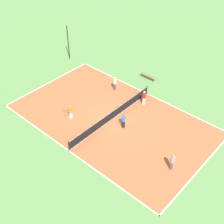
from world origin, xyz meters
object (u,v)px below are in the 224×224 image
at_px(player_far_white, 115,83).
at_px(tennis_ball_right_alley, 185,118).
at_px(tennis_net, 112,115).
at_px(tennis_ball_far_baseline, 93,98).
at_px(player_center_orange, 70,111).
at_px(player_coach_red, 144,97).
at_px(tennis_ball_left_sideline, 70,76).
at_px(bench, 148,76).
at_px(player_baseline_gray, 172,161).
at_px(tennis_ball_midcourt, 83,79).
at_px(player_near_blue, 123,120).
at_px(fence_post_back_right, 68,43).

xyz_separation_m(player_far_white, tennis_ball_right_alley, (0.96, -8.38, -0.87)).
xyz_separation_m(tennis_net, tennis_ball_far_baseline, (1.20, 3.71, -0.48)).
xyz_separation_m(player_center_orange, player_coach_red, (6.54, -3.94, 0.07)).
bearing_deg(player_coach_red, tennis_ball_left_sideline, -36.21).
distance_m(player_center_orange, tennis_ball_right_alley, 11.27).
height_order(bench, tennis_ball_left_sideline, bench).
relative_size(player_far_white, player_center_orange, 1.05).
bearing_deg(tennis_ball_right_alley, bench, 65.24).
xyz_separation_m(bench, player_baseline_gray, (-9.63, -9.49, 0.59)).
xyz_separation_m(player_far_white, tennis_ball_left_sideline, (-1.51, 5.62, -0.87)).
bearing_deg(tennis_ball_midcourt, player_near_blue, -110.27).
bearing_deg(fence_post_back_right, tennis_ball_left_sideline, -131.57).
height_order(player_center_orange, tennis_ball_left_sideline, player_center_orange).
xyz_separation_m(player_near_blue, player_coach_red, (4.18, 0.78, 0.01)).
height_order(player_near_blue, player_baseline_gray, player_baseline_gray).
xyz_separation_m(player_far_white, player_baseline_gray, (-5.47, -10.92, 0.06)).
relative_size(player_center_orange, player_coach_red, 0.94).
relative_size(bench, player_far_white, 1.24).
height_order(player_far_white, tennis_ball_far_baseline, player_far_white).
height_order(tennis_ball_left_sideline, tennis_ball_right_alley, same).
xyz_separation_m(tennis_ball_midcourt, fence_post_back_right, (2.29, 4.79, 2.14)).
bearing_deg(tennis_ball_far_baseline, player_coach_red, -58.47).
bearing_deg(tennis_net, player_coach_red, -11.60).
distance_m(tennis_net, tennis_ball_far_baseline, 3.93).
distance_m(tennis_ball_far_baseline, fence_post_back_right, 9.51).
bearing_deg(player_near_blue, tennis_ball_midcourt, -108.86).
height_order(tennis_net, bench, tennis_net).
relative_size(tennis_net, player_far_white, 7.09).
bearing_deg(player_baseline_gray, player_center_orange, 75.55).
height_order(player_far_white, tennis_ball_midcourt, player_far_white).
bearing_deg(player_center_orange, tennis_ball_right_alley, 135.75).
relative_size(player_far_white, player_baseline_gray, 0.95).
height_order(player_center_orange, tennis_ball_far_baseline, player_center_orange).
distance_m(bench, fence_post_back_right, 10.84).
bearing_deg(tennis_net, tennis_ball_midcourt, 67.05).
height_order(player_far_white, player_center_orange, player_far_white).
bearing_deg(player_center_orange, tennis_net, 133.40).
relative_size(player_center_orange, tennis_ball_right_alley, 22.28).
height_order(player_near_blue, tennis_ball_right_alley, player_near_blue).
bearing_deg(tennis_ball_midcourt, player_center_orange, -143.91).
relative_size(tennis_net, fence_post_back_right, 2.57).
bearing_deg(tennis_ball_far_baseline, player_baseline_gray, -103.25).
bearing_deg(player_coach_red, fence_post_back_right, -51.43).
bearing_deg(player_coach_red, bench, -104.32).
relative_size(player_far_white, fence_post_back_right, 0.36).
bearing_deg(player_baseline_gray, fence_post_back_right, 51.00).
xyz_separation_m(bench, tennis_ball_left_sideline, (-5.68, 7.05, -0.34)).
distance_m(player_far_white, player_center_orange, 6.51).
distance_m(tennis_ball_midcourt, fence_post_back_right, 5.72).
distance_m(tennis_ball_far_baseline, tennis_ball_left_sideline, 5.17).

